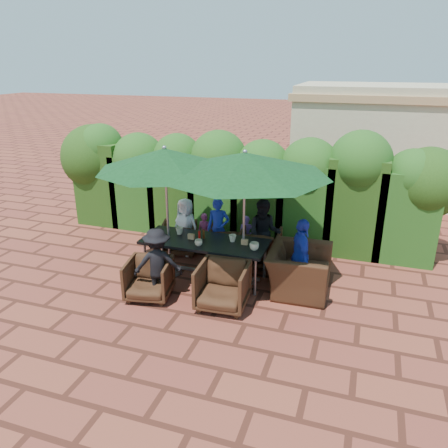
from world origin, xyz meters
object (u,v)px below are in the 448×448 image
(umbrella_right, at_px, (245,164))
(chair_far_mid, at_px, (227,240))
(umbrella_left, at_px, (165,160))
(chair_far_left, at_px, (179,236))
(chair_near_right, at_px, (223,284))
(chair_end_right, at_px, (299,264))
(chair_far_right, at_px, (260,245))
(chair_near_left, at_px, (149,277))
(dining_table, at_px, (205,244))

(umbrella_right, relative_size, chair_far_mid, 4.10)
(umbrella_left, distance_m, chair_far_left, 2.09)
(chair_near_right, distance_m, chair_end_right, 1.45)
(chair_far_right, bearing_deg, chair_near_right, 80.15)
(chair_near_left, xyz_separation_m, chair_end_right, (2.39, 1.05, 0.14))
(chair_far_left, height_order, chair_far_right, chair_far_right)
(dining_table, relative_size, chair_end_right, 1.95)
(chair_far_left, relative_size, chair_far_right, 0.90)
(umbrella_right, bearing_deg, chair_far_right, 82.55)
(dining_table, height_order, chair_end_right, chair_end_right)
(umbrella_right, xyz_separation_m, chair_near_left, (-1.37, -1.05, -1.84))
(chair_near_left, distance_m, chair_end_right, 2.61)
(chair_near_right, relative_size, chair_end_right, 0.70)
(umbrella_left, xyz_separation_m, chair_far_right, (1.54, 0.93, -1.81))
(umbrella_left, distance_m, chair_far_right, 2.55)
(umbrella_left, relative_size, chair_far_mid, 3.42)
(dining_table, xyz_separation_m, chair_far_mid, (0.10, 1.02, -0.32))
(chair_far_right, bearing_deg, umbrella_right, 78.62)
(umbrella_right, xyz_separation_m, chair_near_right, (-0.08, -0.94, -1.80))
(chair_far_mid, bearing_deg, chair_far_left, -12.15)
(dining_table, distance_m, chair_far_mid, 1.08)
(dining_table, distance_m, chair_near_right, 1.12)
(umbrella_left, relative_size, chair_far_right, 3.06)
(chair_near_right, bearing_deg, chair_near_left, -178.93)
(umbrella_left, height_order, chair_far_right, umbrella_left)
(chair_far_mid, relative_size, chair_end_right, 0.60)
(umbrella_right, distance_m, chair_far_mid, 2.18)
(chair_far_left, bearing_deg, chair_near_left, 82.54)
(chair_far_mid, distance_m, chair_end_right, 1.90)
(chair_far_left, bearing_deg, umbrella_right, 137.02)
(dining_table, xyz_separation_m, chair_near_right, (0.65, -0.88, -0.26))
(chair_far_left, xyz_separation_m, chair_near_left, (0.28, -1.89, 0.02))
(chair_far_right, bearing_deg, chair_end_right, 133.99)
(chair_far_left, relative_size, chair_near_left, 0.96)
(chair_far_mid, bearing_deg, chair_near_left, 50.90)
(umbrella_right, xyz_separation_m, chair_end_right, (1.02, 0.00, -1.70))
(chair_far_mid, xyz_separation_m, chair_end_right, (1.63, -0.96, 0.16))
(dining_table, relative_size, chair_far_mid, 3.22)
(chair_far_right, xyz_separation_m, chair_near_right, (-0.18, -1.77, 0.01))
(chair_far_mid, xyz_separation_m, chair_far_right, (0.73, -0.14, 0.04))
(chair_near_right, height_order, chair_end_right, chair_end_right)
(chair_far_left, bearing_deg, dining_table, 119.88)
(umbrella_right, relative_size, chair_far_left, 4.06)
(dining_table, distance_m, chair_far_right, 1.24)
(chair_near_right, bearing_deg, chair_far_mid, 102.43)
(dining_table, bearing_deg, umbrella_left, -176.76)
(chair_far_left, xyz_separation_m, chair_end_right, (2.67, -0.84, 0.16))
(chair_far_left, distance_m, chair_near_left, 1.91)
(umbrella_left, bearing_deg, chair_far_mid, 52.59)
(chair_near_left, height_order, chair_end_right, chair_end_right)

